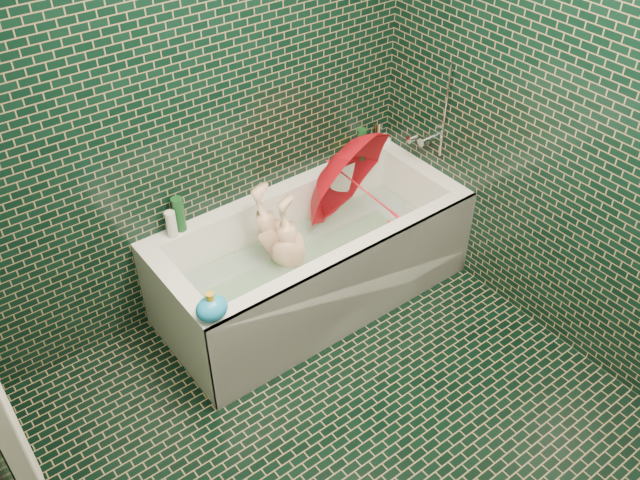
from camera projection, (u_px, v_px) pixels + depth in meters
floor at (369, 462)px, 3.05m from camera, size 2.80×2.80×0.00m
wall_back at (184, 94)px, 3.12m from camera, size 2.80×0.00×2.80m
wall_right at (616, 130)px, 2.86m from camera, size 0.00×2.80×2.80m
bathtub at (314, 268)px, 3.75m from camera, size 1.70×0.75×0.55m
bath_mat at (312, 274)px, 3.79m from camera, size 1.35×0.47×0.01m
water at (312, 254)px, 3.70m from camera, size 1.48×0.53×0.00m
towel at (6, 432)px, 1.96m from camera, size 0.08×0.44×1.12m
faucet at (429, 134)px, 3.78m from camera, size 0.18×0.19×0.55m
child at (289, 257)px, 3.66m from camera, size 1.01×0.50×0.41m
umbrella at (365, 190)px, 3.73m from camera, size 0.83×0.93×0.86m
soap_bottle_a at (385, 144)px, 4.12m from camera, size 0.12×0.12×0.24m
soap_bottle_b at (369, 149)px, 4.07m from camera, size 0.12×0.12×0.20m
soap_bottle_c at (369, 150)px, 4.06m from camera, size 0.18×0.18×0.18m
bottle_right_tall at (361, 144)px, 3.93m from camera, size 0.07×0.07×0.20m
bottle_right_pump at (377, 135)px, 4.03m from camera, size 0.05×0.05×0.17m
bottle_left_tall at (179, 214)px, 3.41m from camera, size 0.08×0.08×0.19m
bottle_left_short at (171, 224)px, 3.38m from camera, size 0.06×0.06×0.15m
rubber_duck at (351, 151)px, 3.97m from camera, size 0.13×0.11×0.10m
bath_toy at (212, 308)px, 2.94m from camera, size 0.16×0.13×0.15m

